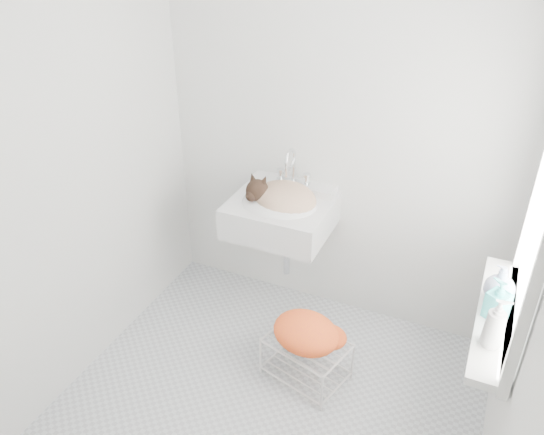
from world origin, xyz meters
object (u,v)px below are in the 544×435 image
at_px(bottle_b, 494,317).
at_px(bottle_c, 496,299).
at_px(sink, 281,201).
at_px(bottle_a, 490,345).
at_px(cat, 282,197).
at_px(wire_rack, 306,356).

bearing_deg(bottle_b, bottle_c, 90.00).
height_order(bottle_b, bottle_c, bottle_b).
bearing_deg(bottle_c, bottle_b, -90.00).
height_order(sink, bottle_b, sink).
bearing_deg(bottle_a, cat, 149.09).
xyz_separation_m(sink, wire_rack, (0.36, -0.46, -0.70)).
xyz_separation_m(wire_rack, bottle_c, (0.89, 0.02, 0.70)).
height_order(sink, cat, cat).
relative_size(cat, bottle_c, 2.35).
relative_size(wire_rack, bottle_b, 2.29).
distance_m(wire_rack, bottle_a, 1.17).
distance_m(wire_rack, bottle_b, 1.14).
relative_size(sink, cat, 1.45).
xyz_separation_m(cat, bottle_b, (1.24, -0.56, -0.04)).
xyz_separation_m(bottle_a, bottle_c, (0.00, 0.32, 0.00)).
height_order(wire_rack, bottle_b, bottle_b).
distance_m(bottle_b, bottle_c, 0.13).
xyz_separation_m(sink, cat, (0.01, -0.02, 0.04)).
bearing_deg(sink, bottle_c, -19.37).
height_order(cat, bottle_c, cat).
relative_size(bottle_a, bottle_b, 1.02).
distance_m(sink, bottle_c, 1.33).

